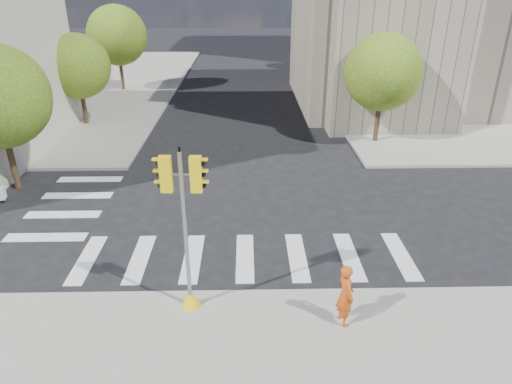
# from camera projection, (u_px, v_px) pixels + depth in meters

# --- Properties ---
(ground) EXTENTS (160.00, 160.00, 0.00)m
(ground) POSITION_uv_depth(u_px,v_px,m) (248.00, 229.00, 17.49)
(ground) COLOR black
(ground) RESTS_ON ground
(sidewalk_far_right) EXTENTS (28.00, 40.00, 0.15)m
(sidewalk_far_right) POSITION_uv_depth(u_px,v_px,m) (466.00, 84.00, 41.39)
(sidewalk_far_right) COLOR gray
(sidewalk_far_right) RESTS_ON ground
(sidewalk_far_left) EXTENTS (28.00, 40.00, 0.15)m
(sidewalk_far_left) POSITION_uv_depth(u_px,v_px,m) (22.00, 86.00, 40.61)
(sidewalk_far_left) COLOR gray
(sidewalk_far_left) RESTS_ON ground
(civic_building) EXTENTS (26.00, 16.00, 19.39)m
(civic_building) POSITION_uv_depth(u_px,v_px,m) (467.00, 1.00, 32.03)
(civic_building) COLOR gray
(civic_building) RESTS_ON ground
(tree_lw_mid) EXTENTS (4.00, 4.00, 5.77)m
(tree_lw_mid) POSITION_uv_depth(u_px,v_px,m) (78.00, 66.00, 28.37)
(tree_lw_mid) COLOR #382616
(tree_lw_mid) RESTS_ON ground
(tree_lw_far) EXTENTS (4.80, 4.80, 6.95)m
(tree_lw_far) POSITION_uv_depth(u_px,v_px,m) (117.00, 35.00, 37.10)
(tree_lw_far) COLOR #382616
(tree_lw_far) RESTS_ON ground
(tree_re_near) EXTENTS (4.20, 4.20, 6.16)m
(tree_re_near) POSITION_uv_depth(u_px,v_px,m) (383.00, 72.00, 24.97)
(tree_re_near) COLOR #382616
(tree_re_near) RESTS_ON ground
(tree_re_mid) EXTENTS (4.60, 4.60, 6.66)m
(tree_re_mid) POSITION_uv_depth(u_px,v_px,m) (341.00, 40.00, 35.72)
(tree_re_mid) COLOR #382616
(tree_re_mid) RESTS_ON ground
(tree_re_far) EXTENTS (4.00, 4.00, 5.88)m
(tree_re_far) POSITION_uv_depth(u_px,v_px,m) (319.00, 31.00, 46.79)
(tree_re_far) COLOR #382616
(tree_re_far) RESTS_ON ground
(lamp_near) EXTENTS (0.35, 0.18, 8.11)m
(lamp_near) POSITION_uv_depth(u_px,v_px,m) (374.00, 52.00, 28.38)
(lamp_near) COLOR black
(lamp_near) RESTS_ON sidewalk_far_right
(lamp_far) EXTENTS (0.35, 0.18, 8.11)m
(lamp_far) POSITION_uv_depth(u_px,v_px,m) (334.00, 29.00, 41.06)
(lamp_far) COLOR black
(lamp_far) RESTS_ON sidewalk_far_right
(traffic_signal) EXTENTS (1.07, 0.56, 4.81)m
(traffic_signal) POSITION_uv_depth(u_px,v_px,m) (186.00, 244.00, 12.28)
(traffic_signal) COLOR yellow
(traffic_signal) RESTS_ON sidewalk_near
(photographer) EXTENTS (0.59, 0.75, 1.82)m
(photographer) POSITION_uv_depth(u_px,v_px,m) (345.00, 295.00, 12.14)
(photographer) COLOR #C44A12
(photographer) RESTS_ON sidewalk_near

